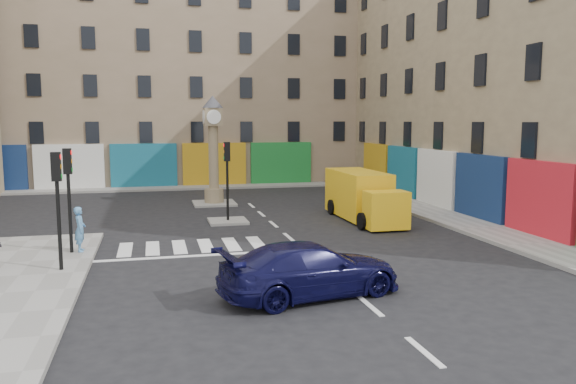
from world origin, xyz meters
name	(u,v)px	position (x,y,z in m)	size (l,w,h in m)	color
ground	(316,260)	(0.00, 0.00, 0.00)	(120.00, 120.00, 0.00)	black
sidewalk_right	(415,207)	(8.70, 10.00, 0.07)	(2.60, 30.00, 0.15)	gray
sidewalk_far	(174,188)	(-4.00, 22.20, 0.07)	(32.00, 2.40, 0.15)	gray
island_near	(228,221)	(-2.00, 8.00, 0.06)	(1.80, 1.80, 0.12)	gray
island_far	(214,203)	(-2.00, 14.00, 0.06)	(2.40, 2.40, 0.12)	gray
building_right	(522,64)	(15.00, 10.00, 8.00)	(10.00, 30.00, 16.00)	#958261
building_far	(168,74)	(-4.00, 28.00, 8.50)	(32.00, 10.00, 17.00)	#8B745D
traffic_light_left_near	(57,192)	(-8.30, 0.20, 2.62)	(0.28, 0.22, 3.70)	black
traffic_light_left_far	(68,183)	(-8.30, 2.60, 2.62)	(0.28, 0.22, 3.70)	black
traffic_light_island	(227,168)	(-2.00, 8.00, 2.59)	(0.28, 0.22, 3.70)	black
clock_pillar	(213,143)	(-2.00, 14.00, 3.55)	(1.20, 1.20, 6.10)	#958261
navy_sedan	(310,269)	(-1.27, -3.77, 0.75)	(2.09, 5.15, 1.49)	black
yellow_van	(363,196)	(4.49, 7.22, 1.15)	(2.20, 6.40, 2.32)	yellow
pedestrian_blue	(80,229)	(-8.00, 2.69, 0.96)	(0.59, 0.39, 1.62)	#5289BB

